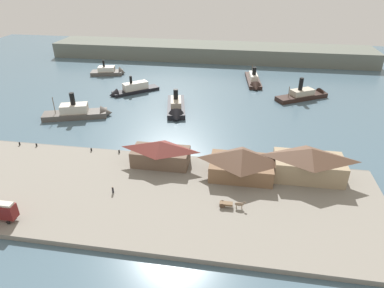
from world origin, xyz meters
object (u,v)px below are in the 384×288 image
horse_cart (231,204)px  ferry_outer_harbor (254,81)px  ferry_approaching_west (82,112)px  ferry_shed_customs_shed (161,153)px  mooring_post_center_east (119,151)px  ferry_shed_west_terminal (309,163)px  mooring_post_center_west (20,144)px  pedestrian_near_east_shed (113,190)px  ferry_shed_east_terminal (242,162)px  ferry_departing_north (111,72)px  mooring_post_west (36,145)px  mooring_post_east (91,149)px  ferry_near_quay (131,90)px  ferry_moored_east (307,95)px  ferry_mid_harbor (176,109)px

horse_cart → ferry_outer_harbor: (5.25, 91.21, -0.87)m
horse_cart → ferry_approaching_west: (-55.73, 43.81, -0.37)m
ferry_shed_customs_shed → mooring_post_center_east: 14.18m
ferry_shed_west_terminal → mooring_post_center_west: ferry_shed_west_terminal is taller
pedestrian_near_east_shed → ferry_shed_east_terminal: bearing=22.7°
ferry_shed_customs_shed → ferry_outer_harbor: ferry_shed_customs_shed is taller
ferry_shed_west_terminal → ferry_departing_north: size_ratio=0.99×
mooring_post_west → ferry_outer_harbor: size_ratio=0.04×
mooring_post_west → ferry_shed_east_terminal: bearing=-5.5°
pedestrian_near_east_shed → mooring_post_center_east: (-5.18, 18.36, -0.37)m
mooring_post_east → ferry_departing_north: (-23.54, 76.05, -0.26)m
ferry_shed_west_terminal → ferry_near_quay: bearing=139.4°
ferry_moored_east → ferry_approaching_west: bearing=-158.5°
ferry_shed_customs_shed → mooring_post_west: 38.95m
ferry_approaching_west → ferry_mid_harbor: ferry_approaching_west is taller
ferry_shed_customs_shed → pedestrian_near_east_shed: size_ratio=8.55×
mooring_post_center_east → ferry_departing_north: (-31.81, 75.79, -0.26)m
mooring_post_east → ferry_near_quay: (-5.28, 51.63, -0.16)m
ferry_near_quay → ferry_shed_east_terminal: bearing=-50.0°
ferry_shed_west_terminal → ferry_moored_east: (8.35, 61.15, -3.82)m
ferry_near_quay → ferry_mid_harbor: (23.19, -17.19, -0.10)m
mooring_post_west → ferry_approaching_west: size_ratio=0.04×
ferry_near_quay → ferry_departing_north: size_ratio=1.13×
pedestrian_near_east_shed → ferry_outer_harbor: size_ratio=0.07×
horse_cart → ferry_shed_customs_shed: bearing=142.2°
ferry_shed_customs_shed → mooring_post_west: (-38.65, 3.73, -3.03)m
ferry_outer_harbor → ferry_moored_east: (21.29, -14.96, 0.25)m
ferry_outer_harbor → mooring_post_east: bearing=-122.8°
mooring_post_center_east → ferry_outer_harbor: (38.21, 71.95, -0.39)m
horse_cart → mooring_post_center_east: 38.18m
ferry_shed_east_terminal → ferry_approaching_west: ferry_approaching_west is taller
ferry_approaching_west → ferry_mid_harbor: bearing=16.5°
ferry_shed_customs_shed → ferry_departing_north: (-45.07, 79.79, -3.29)m
ferry_shed_customs_shed → pedestrian_near_east_shed: ferry_shed_customs_shed is taller
ferry_shed_customs_shed → horse_cart: 25.05m
ferry_shed_customs_shed → ferry_shed_east_terminal: size_ratio=0.96×
horse_cart → ferry_mid_harbor: size_ratio=0.25×
ferry_near_quay → mooring_post_west: bearing=-102.9°
pedestrian_near_east_shed → ferry_mid_harbor: bearing=85.2°
ferry_shed_west_terminal → ferry_approaching_west: size_ratio=0.70×
pedestrian_near_east_shed → ferry_mid_harbor: size_ratio=0.08×
mooring_post_west → ferry_moored_east: (84.89, 57.26, -0.14)m
ferry_shed_customs_shed → ferry_moored_east: bearing=52.8°
ferry_shed_east_terminal → ferry_mid_harbor: (-24.96, 40.21, -3.68)m
horse_cart → ferry_moored_east: size_ratio=0.25×
ferry_shed_west_terminal → ferry_near_quay: ferry_shed_west_terminal is taller
ferry_shed_customs_shed → ferry_mid_harbor: (-3.63, 38.18, -3.29)m
ferry_approaching_west → ferry_shed_east_terminal: bearing=-28.1°
ferry_shed_customs_shed → mooring_post_west: bearing=174.5°
ferry_shed_west_terminal → ferry_moored_east: size_ratio=0.73×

